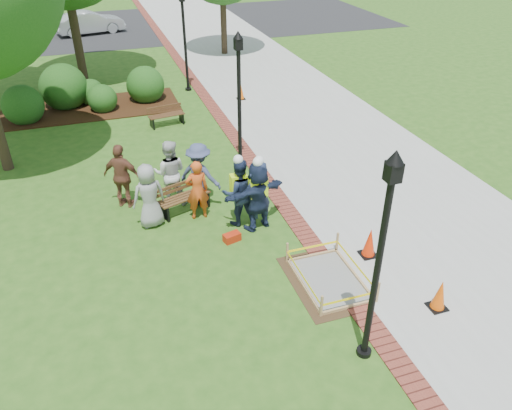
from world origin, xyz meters
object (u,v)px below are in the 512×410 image
object	(u,v)px
wet_concrete_pad	(330,273)
bench_near	(184,203)
lamp_near	(381,248)
hivis_worker_a	(258,194)
hivis_worker_b	(259,193)
cone_front	(440,295)
hivis_worker_c	(239,191)

from	to	relation	value
wet_concrete_pad	bench_near	bearing A→B (deg)	122.07
lamp_near	hivis_worker_a	size ratio (longest dim) A/B	2.11
hivis_worker_a	hivis_worker_b	bearing A→B (deg)	46.66
bench_near	hivis_worker_a	size ratio (longest dim) A/B	0.76
lamp_near	hivis_worker_b	bearing A→B (deg)	95.97
cone_front	lamp_near	world-z (taller)	lamp_near
hivis_worker_a	wet_concrete_pad	bearing A→B (deg)	-72.16
wet_concrete_pad	cone_front	world-z (taller)	cone_front
wet_concrete_pad	hivis_worker_a	size ratio (longest dim) A/B	1.14
hivis_worker_b	hivis_worker_c	bearing A→B (deg)	145.89
hivis_worker_b	bench_near	bearing A→B (deg)	141.93
bench_near	hivis_worker_a	distance (m)	2.27
wet_concrete_pad	lamp_near	size ratio (longest dim) A/B	0.54
bench_near	hivis_worker_c	bearing A→B (deg)	-39.36
wet_concrete_pad	hivis_worker_b	xyz separation A→B (m)	(-0.79, 2.63, 0.76)
wet_concrete_pad	hivis_worker_c	world-z (taller)	hivis_worker_c
hivis_worker_a	hivis_worker_c	xyz separation A→B (m)	(-0.39, 0.35, -0.02)
hivis_worker_a	hivis_worker_c	distance (m)	0.52
hivis_worker_a	bench_near	bearing A→B (deg)	140.16
cone_front	hivis_worker_b	distance (m)	4.91
bench_near	hivis_worker_c	xyz separation A→B (m)	(1.26, -1.03, 0.73)
hivis_worker_a	hivis_worker_c	world-z (taller)	hivis_worker_a
bench_near	hivis_worker_a	xyz separation A→B (m)	(1.65, -1.38, 0.74)
bench_near	cone_front	size ratio (longest dim) A/B	2.09
hivis_worker_a	hivis_worker_c	size ratio (longest dim) A/B	1.02
lamp_near	hivis_worker_b	world-z (taller)	lamp_near
cone_front	wet_concrete_pad	bearing A→B (deg)	139.57
wet_concrete_pad	hivis_worker_a	distance (m)	2.82
bench_near	wet_concrete_pad	bearing A→B (deg)	-57.93
hivis_worker_a	hivis_worker_b	distance (m)	0.07
lamp_near	hivis_worker_c	distance (m)	5.34
hivis_worker_a	hivis_worker_b	world-z (taller)	hivis_worker_b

